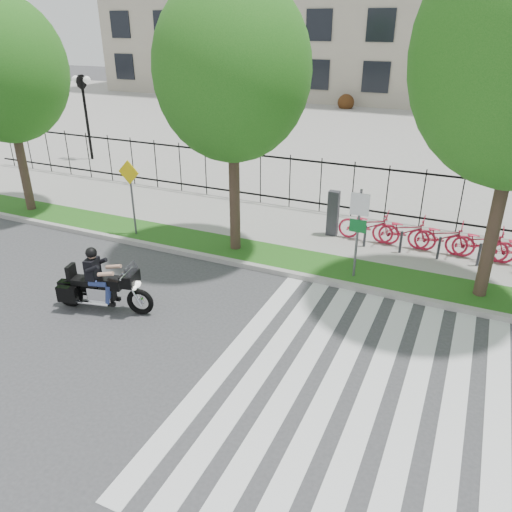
% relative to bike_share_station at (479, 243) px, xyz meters
% --- Properties ---
extents(ground, '(120.00, 120.00, 0.00)m').
position_rel_bike_share_station_xyz_m(ground, '(-6.72, -7.20, -0.67)').
color(ground, '#38383A').
rests_on(ground, ground).
extents(curb, '(60.00, 0.20, 0.15)m').
position_rel_bike_share_station_xyz_m(curb, '(-6.72, -3.10, -0.59)').
color(curb, '#A09C96').
rests_on(curb, ground).
extents(grass_verge, '(60.00, 1.50, 0.15)m').
position_rel_bike_share_station_xyz_m(grass_verge, '(-6.72, -2.25, -0.59)').
color(grass_verge, '#1E4B12').
rests_on(grass_verge, ground).
extents(sidewalk, '(60.00, 3.50, 0.15)m').
position_rel_bike_share_station_xyz_m(sidewalk, '(-6.72, 0.25, -0.59)').
color(sidewalk, gray).
rests_on(sidewalk, ground).
extents(plaza, '(80.00, 34.00, 0.10)m').
position_rel_bike_share_station_xyz_m(plaza, '(-6.72, 17.80, -0.62)').
color(plaza, gray).
rests_on(plaza, ground).
extents(crosswalk_stripes, '(5.70, 8.00, 0.01)m').
position_rel_bike_share_station_xyz_m(crosswalk_stripes, '(-1.90, -7.20, -0.66)').
color(crosswalk_stripes, silver).
rests_on(crosswalk_stripes, ground).
extents(iron_fence, '(30.00, 0.06, 2.00)m').
position_rel_bike_share_station_xyz_m(iron_fence, '(-6.72, 2.00, 0.48)').
color(iron_fence, black).
rests_on(iron_fence, sidewalk).
extents(lamp_post_left, '(1.06, 0.70, 4.25)m').
position_rel_bike_share_station_xyz_m(lamp_post_left, '(-18.72, 4.80, 2.54)').
color(lamp_post_left, black).
rests_on(lamp_post_left, ground).
extents(street_tree_0, '(4.23, 4.23, 7.38)m').
position_rel_bike_share_station_xyz_m(street_tree_0, '(-15.50, -2.25, 4.41)').
color(street_tree_0, '#36251D').
rests_on(street_tree_0, grass_verge).
extents(street_tree_1, '(4.30, 4.30, 7.70)m').
position_rel_bike_share_station_xyz_m(street_tree_1, '(-6.87, -2.25, 4.69)').
color(street_tree_1, '#36251D').
rests_on(street_tree_1, grass_verge).
extents(bike_share_station, '(8.96, 0.88, 1.50)m').
position_rel_bike_share_station_xyz_m(bike_share_station, '(0.00, 0.00, 0.00)').
color(bike_share_station, '#2D2D33').
rests_on(bike_share_station, sidewalk).
extents(sign_pole_regulatory, '(0.50, 0.09, 2.50)m').
position_rel_bike_share_station_xyz_m(sign_pole_regulatory, '(-3.03, -2.62, 1.07)').
color(sign_pole_regulatory, '#59595B').
rests_on(sign_pole_regulatory, grass_verge).
extents(sign_pole_warning, '(0.78, 0.09, 2.49)m').
position_rel_bike_share_station_xyz_m(sign_pole_warning, '(-10.41, -2.62, 1.07)').
color(sign_pole_warning, '#59595B').
rests_on(sign_pole_warning, grass_verge).
extents(motorcycle_rider, '(2.60, 1.06, 2.03)m').
position_rel_bike_share_station_xyz_m(motorcycle_rider, '(-8.31, -6.70, 0.01)').
color(motorcycle_rider, black).
rests_on(motorcycle_rider, ground).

